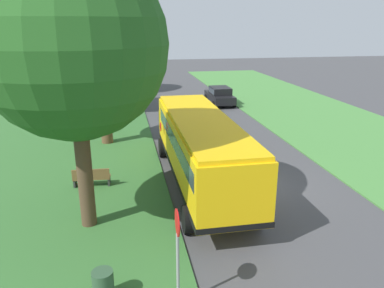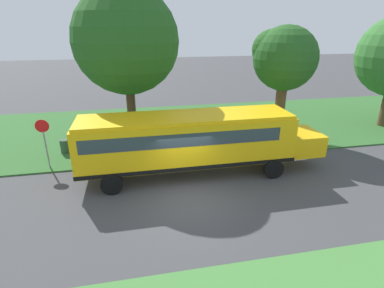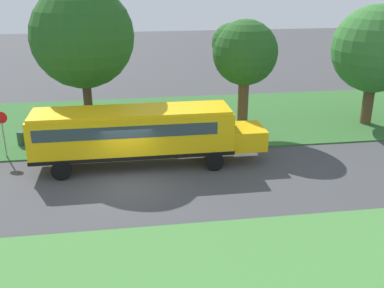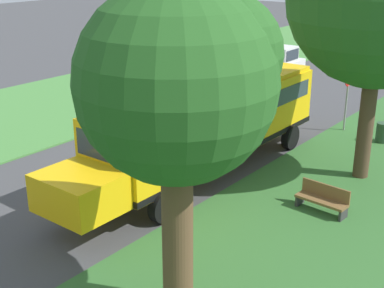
% 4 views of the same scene
% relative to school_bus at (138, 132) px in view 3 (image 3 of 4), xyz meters
% --- Properties ---
extents(ground_plane, '(120.00, 120.00, 0.00)m').
position_rel_school_bus_xyz_m(ground_plane, '(2.51, -0.58, -1.92)').
color(ground_plane, '#424244').
extents(grass_verge, '(12.00, 80.00, 0.08)m').
position_rel_school_bus_xyz_m(grass_verge, '(-7.49, -0.58, -1.88)').
color(grass_verge, '#33662D').
rests_on(grass_verge, ground).
extents(school_bus, '(2.84, 12.42, 3.16)m').
position_rel_school_bus_xyz_m(school_bus, '(0.00, 0.00, 0.00)').
color(school_bus, yellow).
rests_on(school_bus, ground).
extents(oak_tree_beside_bus, '(6.02, 6.02, 9.35)m').
position_rel_school_bus_xyz_m(oak_tree_beside_bus, '(-4.55, -3.05, 4.31)').
color(oak_tree_beside_bus, '#4C3826').
rests_on(oak_tree_beside_bus, ground).
extents(oak_tree_roadside_mid, '(4.01, 4.01, 7.23)m').
position_rel_school_bus_xyz_m(oak_tree_roadside_mid, '(-4.34, 6.68, 3.33)').
color(oak_tree_roadside_mid, brown).
rests_on(oak_tree_roadside_mid, ground).
extents(oak_tree_far_end, '(5.67, 5.67, 7.99)m').
position_rel_school_bus_xyz_m(oak_tree_far_end, '(-4.61, 15.79, 3.22)').
color(oak_tree_far_end, brown).
rests_on(oak_tree_far_end, ground).
extents(stop_sign, '(0.08, 0.68, 2.74)m').
position_rel_school_bus_xyz_m(stop_sign, '(-2.09, -7.40, -0.19)').
color(stop_sign, gray).
rests_on(stop_sign, ground).
extents(park_bench, '(1.63, 0.60, 0.92)m').
position_rel_school_bus_xyz_m(park_bench, '(-4.75, 0.48, -1.45)').
color(park_bench, brown).
rests_on(park_bench, ground).
extents(trash_bin, '(0.56, 0.56, 0.90)m').
position_rel_school_bus_xyz_m(trash_bin, '(-3.98, -6.90, -1.47)').
color(trash_bin, '#2D4C33').
rests_on(trash_bin, ground).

